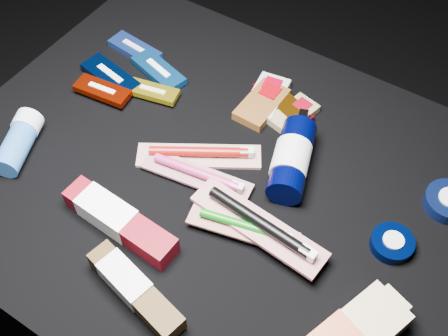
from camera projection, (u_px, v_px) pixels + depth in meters
The scene contains 20 objects.
ground at pixel (216, 273), 1.33m from camera, with size 3.00×3.00×0.00m, color black.
cloth_table at pixel (215, 231), 1.17m from camera, with size 0.98×0.78×0.40m, color black.
luna_bar_0 at pixel (135, 49), 1.21m from camera, with size 0.12×0.06×0.02m.
luna_bar_1 at pixel (159, 71), 1.16m from camera, with size 0.14×0.08×0.02m.
luna_bar_2 at pixel (111, 76), 1.15m from camera, with size 0.14×0.07×0.02m.
luna_bar_3 at pixel (153, 92), 1.12m from camera, with size 0.11×0.06×0.01m.
luna_bar_4 at pixel (103, 90), 1.12m from camera, with size 0.12×0.06×0.02m.
clif_bar_0 at pixel (263, 103), 1.11m from camera, with size 0.07×0.12×0.02m.
clif_bar_1 at pixel (267, 96), 1.12m from camera, with size 0.08×0.12×0.02m.
clif_bar_2 at pixel (295, 113), 1.09m from camera, with size 0.07×0.11×0.02m.
power_bar at pixel (285, 105), 1.11m from camera, with size 0.15×0.09×0.02m.
lotion_bottle at pixel (292, 159), 1.00m from camera, with size 0.11×0.21×0.07m.
cream_tin_lower at pixel (392, 243), 0.92m from camera, with size 0.07×0.07×0.02m.
deodorant_stick at pixel (19, 142), 1.03m from camera, with size 0.09×0.14×0.05m.
toothbrush_pack_0 at pixel (201, 154), 1.03m from camera, with size 0.22×0.16×0.03m.
toothbrush_pack_1 at pixel (198, 175), 1.00m from camera, with size 0.21×0.08×0.02m.
toothbrush_pack_2 at pixel (244, 227), 0.92m from camera, with size 0.19×0.09×0.02m.
toothbrush_pack_3 at pixel (260, 225), 0.92m from camera, with size 0.25×0.08×0.03m.
toothpaste_carton_red at pixel (116, 219), 0.94m from camera, with size 0.22×0.06×0.04m.
toothpaste_carton_green at pixel (132, 287), 0.86m from camera, with size 0.19×0.08×0.04m.
Camera 1 is at (0.34, -0.49, 1.22)m, focal length 45.00 mm.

